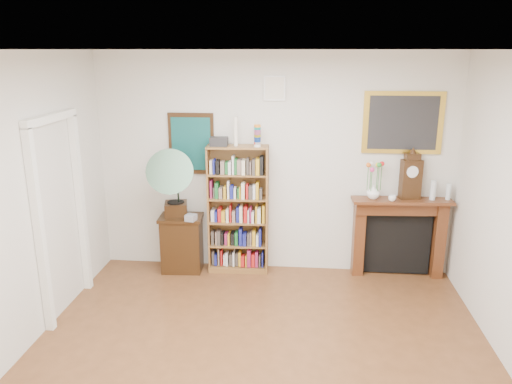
{
  "coord_description": "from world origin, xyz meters",
  "views": [
    {
      "loc": [
        0.35,
        -3.65,
        2.8
      ],
      "look_at": [
        -0.14,
        1.6,
        1.29
      ],
      "focal_mm": 35.0,
      "sensor_mm": 36.0,
      "label": 1
    }
  ],
  "objects_px": {
    "side_cabinet": "(182,243)",
    "gramophone": "(171,179)",
    "fireplace": "(399,231)",
    "bottle_right": "(448,192)",
    "cd_stack": "(191,218)",
    "bookshelf": "(238,203)",
    "flower_vase": "(373,192)",
    "teacup": "(392,198)",
    "mantel_clock": "(411,177)",
    "bottle_left": "(433,190)"
  },
  "relations": [
    {
      "from": "side_cabinet",
      "to": "gramophone",
      "type": "relative_size",
      "value": 0.8
    },
    {
      "from": "fireplace",
      "to": "bottle_right",
      "type": "relative_size",
      "value": 6.16
    },
    {
      "from": "fireplace",
      "to": "cd_stack",
      "type": "distance_m",
      "value": 2.62
    },
    {
      "from": "gramophone",
      "to": "bookshelf",
      "type": "bearing_deg",
      "value": 0.57
    },
    {
      "from": "flower_vase",
      "to": "teacup",
      "type": "height_order",
      "value": "flower_vase"
    },
    {
      "from": "gramophone",
      "to": "flower_vase",
      "type": "height_order",
      "value": "gramophone"
    },
    {
      "from": "teacup",
      "to": "side_cabinet",
      "type": "bearing_deg",
      "value": 179.54
    },
    {
      "from": "bookshelf",
      "to": "gramophone",
      "type": "xyz_separation_m",
      "value": [
        -0.8,
        -0.18,
        0.34
      ]
    },
    {
      "from": "flower_vase",
      "to": "fireplace",
      "type": "bearing_deg",
      "value": 9.0
    },
    {
      "from": "bookshelf",
      "to": "mantel_clock",
      "type": "distance_m",
      "value": 2.16
    },
    {
      "from": "mantel_clock",
      "to": "teacup",
      "type": "bearing_deg",
      "value": -161.58
    },
    {
      "from": "gramophone",
      "to": "flower_vase",
      "type": "xyz_separation_m",
      "value": [
        2.48,
        0.19,
        -0.15
      ]
    },
    {
      "from": "flower_vase",
      "to": "mantel_clock",
      "type": "bearing_deg",
      "value": 5.31
    },
    {
      "from": "mantel_clock",
      "to": "flower_vase",
      "type": "relative_size",
      "value": 3.34
    },
    {
      "from": "cd_stack",
      "to": "mantel_clock",
      "type": "bearing_deg",
      "value": 5.63
    },
    {
      "from": "side_cabinet",
      "to": "fireplace",
      "type": "xyz_separation_m",
      "value": [
        2.77,
        0.13,
        0.23
      ]
    },
    {
      "from": "fireplace",
      "to": "bottle_right",
      "type": "bearing_deg",
      "value": -4.75
    },
    {
      "from": "bookshelf",
      "to": "bottle_left",
      "type": "distance_m",
      "value": 2.41
    },
    {
      "from": "side_cabinet",
      "to": "cd_stack",
      "type": "distance_m",
      "value": 0.47
    },
    {
      "from": "side_cabinet",
      "to": "gramophone",
      "type": "bearing_deg",
      "value": -121.81
    },
    {
      "from": "mantel_clock",
      "to": "fireplace",
      "type": "bearing_deg",
      "value": 158.75
    },
    {
      "from": "cd_stack",
      "to": "flower_vase",
      "type": "xyz_separation_m",
      "value": [
        2.25,
        0.22,
        0.33
      ]
    },
    {
      "from": "bottle_left",
      "to": "mantel_clock",
      "type": "bearing_deg",
      "value": 175.34
    },
    {
      "from": "gramophone",
      "to": "bottle_left",
      "type": "relative_size",
      "value": 3.84
    },
    {
      "from": "mantel_clock",
      "to": "flower_vase",
      "type": "height_order",
      "value": "mantel_clock"
    },
    {
      "from": "fireplace",
      "to": "bottle_left",
      "type": "relative_size",
      "value": 5.13
    },
    {
      "from": "teacup",
      "to": "flower_vase",
      "type": "bearing_deg",
      "value": 156.92
    },
    {
      "from": "gramophone",
      "to": "teacup",
      "type": "height_order",
      "value": "gramophone"
    },
    {
      "from": "cd_stack",
      "to": "teacup",
      "type": "xyz_separation_m",
      "value": [
        2.46,
        0.13,
        0.28
      ]
    },
    {
      "from": "fireplace",
      "to": "bottle_right",
      "type": "distance_m",
      "value": 0.77
    },
    {
      "from": "mantel_clock",
      "to": "bottle_right",
      "type": "height_order",
      "value": "mantel_clock"
    },
    {
      "from": "cd_stack",
      "to": "teacup",
      "type": "relative_size",
      "value": 1.34
    },
    {
      "from": "side_cabinet",
      "to": "cd_stack",
      "type": "bearing_deg",
      "value": -46.04
    },
    {
      "from": "gramophone",
      "to": "mantel_clock",
      "type": "relative_size",
      "value": 1.63
    },
    {
      "from": "fireplace",
      "to": "gramophone",
      "type": "xyz_separation_m",
      "value": [
        -2.84,
        -0.25,
        0.67
      ]
    },
    {
      "from": "gramophone",
      "to": "cd_stack",
      "type": "relative_size",
      "value": 7.69
    },
    {
      "from": "bookshelf",
      "to": "cd_stack",
      "type": "relative_size",
      "value": 15.91
    },
    {
      "from": "flower_vase",
      "to": "gramophone",
      "type": "bearing_deg",
      "value": -175.54
    },
    {
      "from": "gramophone",
      "to": "teacup",
      "type": "distance_m",
      "value": 2.71
    },
    {
      "from": "fireplace",
      "to": "teacup",
      "type": "distance_m",
      "value": 0.51
    },
    {
      "from": "bottle_right",
      "to": "gramophone",
      "type": "bearing_deg",
      "value": -176.03
    },
    {
      "from": "side_cabinet",
      "to": "teacup",
      "type": "xyz_separation_m",
      "value": [
        2.63,
        -0.02,
        0.69
      ]
    },
    {
      "from": "gramophone",
      "to": "bottle_left",
      "type": "bearing_deg",
      "value": -8.64
    },
    {
      "from": "gramophone",
      "to": "bottle_right",
      "type": "distance_m",
      "value": 3.4
    },
    {
      "from": "side_cabinet",
      "to": "cd_stack",
      "type": "xyz_separation_m",
      "value": [
        0.17,
        -0.15,
        0.41
      ]
    },
    {
      "from": "teacup",
      "to": "gramophone",
      "type": "bearing_deg",
      "value": -177.83
    },
    {
      "from": "mantel_clock",
      "to": "gramophone",
      "type": "bearing_deg",
      "value": 172.89
    },
    {
      "from": "side_cabinet",
      "to": "bottle_right",
      "type": "distance_m",
      "value": 3.41
    },
    {
      "from": "gramophone",
      "to": "mantel_clock",
      "type": "xyz_separation_m",
      "value": [
        2.92,
        0.23,
        0.04
      ]
    },
    {
      "from": "flower_vase",
      "to": "bottle_left",
      "type": "xyz_separation_m",
      "value": [
        0.72,
        0.02,
        0.04
      ]
    }
  ]
}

